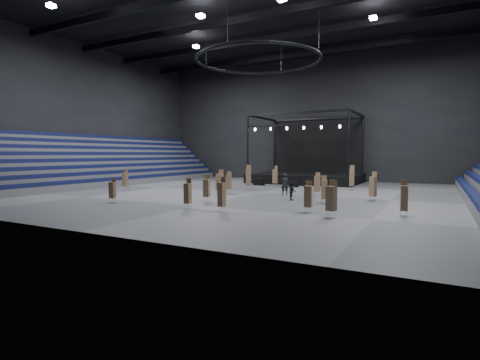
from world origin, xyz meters
The scene contains 31 objects.
floor centered at (0.00, 0.00, 0.00)m, with size 50.00×50.00×0.00m, color #535355.
ceiling centered at (0.00, 0.00, 18.00)m, with size 50.00×42.00×0.20m, color black.
wall_back centered at (0.00, 21.00, 9.00)m, with size 50.00×0.20×18.00m, color black.
wall_front centered at (0.00, -21.00, 9.00)m, with size 50.00×0.20×18.00m, color black.
wall_left centered at (-25.00, 0.00, 9.00)m, with size 0.20×42.00×18.00m, color black.
bleachers_left centered at (-22.94, 0.00, 1.73)m, with size 7.20×40.00×6.40m.
stage centered at (0.00, 16.24, 1.45)m, with size 14.00×10.00×9.20m.
truss_ring centered at (0.00, 0.00, 13.00)m, with size 12.30×12.30×5.15m.
roof_girders centered at (0.00, 0.00, 17.20)m, with size 49.00×30.35×0.70m.
floodlights centered at (0.00, -4.00, 16.60)m, with size 28.60×16.60×0.25m.
flight_case_left centered at (-3.80, 8.46, 0.43)m, with size 1.29×0.64×0.86m, color black.
flight_case_mid centered at (0.89, 8.09, 0.36)m, with size 1.09×0.55×0.73m, color black.
flight_case_right centered at (1.67, 10.25, 0.45)m, with size 1.35×0.68×0.90m, color black.
chair_stack_0 centered at (-1.45, 8.01, 1.27)m, with size 0.60×0.60×2.48m.
chair_stack_1 centered at (7.57, 8.01, 1.38)m, with size 0.58×0.58×2.69m.
chair_stack_2 centered at (10.12, -10.95, 1.23)m, with size 0.63×0.63×2.31m.
chair_stack_3 centered at (14.00, -8.25, 1.17)m, with size 0.48×0.48×2.30m.
chair_stack_4 centered at (-2.48, 2.93, 1.39)m, with size 0.65×0.65×2.70m.
chair_stack_5 centered at (2.96, -11.99, 1.21)m, with size 0.48×0.48×2.37m.
chair_stack_6 centered at (0.03, -11.82, 1.12)m, with size 0.43×0.43×2.16m.
chair_stack_7 centered at (-7.23, -11.99, 1.03)m, with size 0.50×0.50×1.95m.
chair_stack_8 centered at (-14.00, -3.83, 1.19)m, with size 0.50×0.50×2.27m.
chair_stack_9 centered at (-2.64, -2.92, 1.28)m, with size 0.62×0.62×2.40m.
chair_stack_10 centered at (8.28, -9.74, 1.13)m, with size 0.50×0.50×2.13m.
chair_stack_11 centered at (5.89, 0.53, 1.15)m, with size 0.49×0.49×2.17m.
chair_stack_12 centered at (11.11, -1.12, 1.25)m, with size 0.60×0.60×2.44m.
chair_stack_13 centered at (7.95, -4.63, 1.15)m, with size 0.56×0.56×2.21m.
chair_stack_14 centered at (-0.93, -7.86, 1.15)m, with size 0.55×0.55×2.18m.
chair_stack_15 centered at (-2.61, -1.22, 1.14)m, with size 0.59×0.59×2.16m.
man_center centered at (2.95, -0.21, 1.03)m, with size 0.75×0.49×2.06m, color black.
crew_member centered at (5.04, -3.81, 0.78)m, with size 0.76×0.59×1.57m, color black.
Camera 1 is at (15.78, -33.60, 3.90)m, focal length 28.00 mm.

